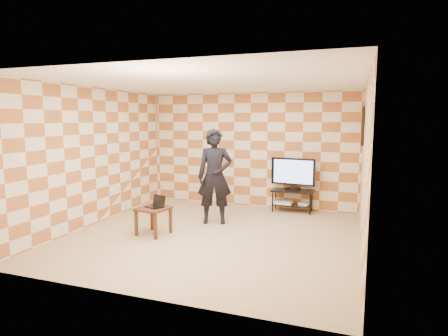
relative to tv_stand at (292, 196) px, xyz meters
The scene contains 14 objects.
floor 2.49m from the tv_stand, 115.58° to the right, with size 5.00×5.00×0.00m, color tan.
wall_back 1.48m from the tv_stand, 165.42° to the left, with size 5.00×0.02×2.70m, color beige.
wall_front 4.94m from the tv_stand, 102.70° to the right, with size 5.00×0.02×2.70m, color beige.
wall_left 4.31m from the tv_stand, 148.05° to the right, with size 0.02×5.00×2.70m, color beige.
wall_right 2.82m from the tv_stand, 57.14° to the right, with size 0.02×5.00×2.70m, color beige.
ceiling 3.40m from the tv_stand, 115.58° to the right, with size 5.00×5.00×0.02m, color white.
wall_art 2.22m from the tv_stand, 25.59° to the right, with size 0.04×0.72×0.72m.
tv_stand is the anchor object (origin of this frame).
tv 0.53m from the tv_stand, 82.05° to the right, with size 0.99×0.23×0.72m.
dvd_player 0.26m from the tv_stand, behind, with size 0.42×0.30×0.07m, color silver.
game_console 0.31m from the tv_stand, ahead, with size 0.22×0.16×0.05m, color silver.
side_table 3.29m from the tv_stand, 129.62° to the right, with size 0.60×0.60×0.50m.
laptop 3.23m from the tv_stand, 129.78° to the right, with size 0.38×0.34×0.21m.
person 2.04m from the tv_stand, 132.58° to the right, with size 0.69×0.45×1.89m, color black.
Camera 1 is at (2.35, -6.09, 2.07)m, focal length 30.00 mm.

